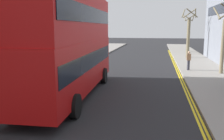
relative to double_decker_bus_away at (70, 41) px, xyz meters
The scene contains 9 objects.
sidewalk_right 9.72m from the double_decker_bus_away, 21.37° to the left, with size 4.00×80.00×0.14m, color gray.
sidewalk_left 6.27m from the double_decker_bus_away, 142.43° to the left, with size 4.00×80.00×0.14m, color gray.
kerb_line_outer 7.32m from the double_decker_bus_away, 11.88° to the left, with size 0.10×56.00×0.01m, color yellow.
kerb_line_inner 7.17m from the double_decker_bus_away, 12.17° to the left, with size 0.10×56.00×0.01m, color yellow.
double_decker_bus_away is the anchor object (origin of this frame).
pedestrian_far 11.79m from the double_decker_bus_away, 51.07° to the left, with size 0.34×0.22×1.62m.
street_tree_near 12.55m from the double_decker_bus_away, 39.29° to the left, with size 1.80×1.82×5.40m.
street_tree_mid 20.31m from the double_decker_bus_away, 65.96° to the left, with size 1.86×1.86×5.88m.
street_tree_distant 27.53m from the double_decker_bus_away, 70.80° to the left, with size 1.61×1.56×5.55m.
Camera 1 is at (2.56, -0.10, 3.74)m, focal length 39.70 mm.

